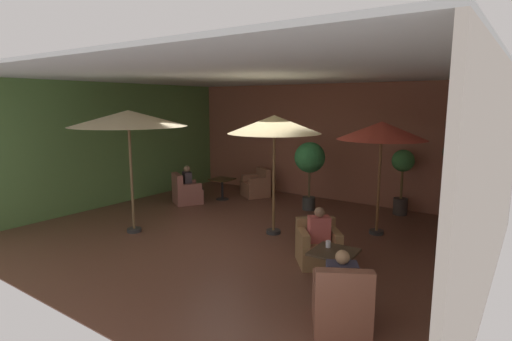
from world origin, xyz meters
name	(u,v)px	position (x,y,z in m)	size (l,w,h in m)	color
ground_plane	(245,234)	(0.00, 0.00, -0.01)	(9.51, 8.41, 0.02)	brown
wall_back_brick	(328,142)	(0.00, 4.16, 1.72)	(9.51, 0.08, 3.45)	#925440
wall_left_accent	(111,145)	(-4.72, 0.00, 1.72)	(0.08, 8.41, 3.45)	#598242
wall_right_plain	(498,182)	(4.72, 0.00, 1.72)	(0.08, 8.41, 3.45)	silver
ceiling_slab	(244,74)	(0.00, 0.00, 3.48)	(9.51, 8.41, 0.06)	silver
cafe_table_front_left	(334,262)	(2.74, -1.39, 0.46)	(0.68, 0.68, 0.64)	black
armchair_front_left_north	(341,304)	(3.28, -2.32, 0.33)	(0.99, 1.01, 0.90)	#935943
armchair_front_left_east	(318,247)	(2.07, -0.56, 0.30)	(1.03, 1.04, 0.79)	olive
cafe_table_front_right	(222,184)	(-2.51, 2.21, 0.46)	(0.64, 0.64, 0.64)	black
armchair_front_right_north	(256,186)	(-1.91, 3.15, 0.32)	(1.04, 1.02, 0.86)	#935E45
armchair_front_right_east	(186,192)	(-3.07, 1.24, 0.32)	(0.99, 1.00, 0.88)	#92564B
patio_umbrella_tall_red	(274,125)	(0.49, 0.40, 2.42)	(2.02, 2.02, 2.63)	#2D2D2D
patio_umbrella_center_beige	(128,119)	(-2.15, -1.33, 2.55)	(2.52, 2.52, 2.73)	#2D2D2D
patio_umbrella_near_wall	(382,131)	(2.39, 1.70, 2.28)	(1.90, 1.90, 2.50)	#2D2D2D
potted_tree_left_corner	(310,161)	(0.19, 2.65, 1.35)	(0.82, 0.82, 1.86)	#353532
potted_tree_mid_left	(402,172)	(2.37, 3.61, 1.13)	(0.57, 0.57, 1.71)	#352C28
potted_tree_mid_right	(456,166)	(3.59, 3.67, 1.39)	(0.62, 0.62, 2.03)	#363329
patron_blue_shirt	(319,227)	(2.09, -0.59, 0.70)	(0.45, 0.44, 0.64)	#BC514A
patron_by_window	(187,178)	(-3.04, 1.28, 0.73)	(0.39, 0.34, 0.67)	#3D353A
patron_with_friend	(342,277)	(3.25, -2.28, 0.68)	(0.47, 0.41, 0.62)	#353244
iced_drink_cup	(328,244)	(2.60, -1.29, 0.69)	(0.08, 0.08, 0.11)	silver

